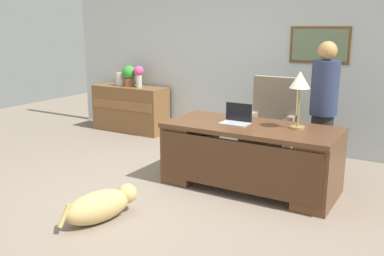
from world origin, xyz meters
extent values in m
plane|color=gray|center=(0.00, 0.00, 0.00)|extent=(12.00, 12.00, 0.00)
cube|color=silver|center=(0.00, 2.60, 1.35)|extent=(7.00, 0.12, 2.70)
cube|color=brown|center=(0.96, 2.52, 1.56)|extent=(0.83, 0.03, 0.51)
cube|color=slate|center=(0.96, 2.50, 1.56)|extent=(0.75, 0.01, 0.43)
cube|color=brown|center=(0.71, 0.80, 0.71)|extent=(1.93, 0.88, 0.05)
cube|color=brown|center=(-0.08, 0.80, 0.34)|extent=(0.36, 0.82, 0.69)
cube|color=brown|center=(1.49, 0.80, 0.34)|extent=(0.36, 0.82, 0.69)
cube|color=#4E2F1C|center=(0.71, 0.39, 0.38)|extent=(1.83, 0.04, 0.55)
cube|color=brown|center=(-2.19, 2.25, 0.40)|extent=(1.35, 0.48, 0.79)
cube|color=brown|center=(-2.19, 2.00, 0.49)|extent=(1.25, 0.02, 0.14)
cube|color=gray|center=(0.60, 1.63, 0.37)|extent=(0.60, 0.58, 0.18)
cylinder|color=black|center=(0.60, 1.63, 0.14)|extent=(0.10, 0.10, 0.28)
cylinder|color=black|center=(0.60, 1.63, 0.03)|extent=(0.52, 0.52, 0.05)
cube|color=gray|center=(0.60, 1.87, 0.81)|extent=(0.60, 0.12, 0.71)
cube|color=gray|center=(0.34, 1.63, 0.57)|extent=(0.08, 0.50, 0.22)
cube|color=gray|center=(0.86, 1.63, 0.57)|extent=(0.08, 0.50, 0.22)
cylinder|color=#262323|center=(1.31, 1.53, 0.40)|extent=(0.26, 0.26, 0.79)
cylinder|color=navy|center=(1.31, 1.53, 1.11)|extent=(0.32, 0.32, 0.64)
sphere|color=tan|center=(1.31, 1.53, 1.54)|extent=(0.22, 0.22, 0.22)
ellipsoid|color=tan|center=(-0.18, -0.76, 0.15)|extent=(0.47, 0.73, 0.30)
sphere|color=tan|center=(-0.09, -0.44, 0.19)|extent=(0.20, 0.20, 0.20)
cylinder|color=tan|center=(-0.27, -1.09, 0.17)|extent=(0.08, 0.15, 0.21)
cube|color=#B2B5BA|center=(0.52, 0.75, 0.74)|extent=(0.32, 0.22, 0.01)
cube|color=black|center=(0.52, 0.86, 0.86)|extent=(0.32, 0.01, 0.21)
cylinder|color=#9E8447|center=(1.19, 0.91, 0.75)|extent=(0.16, 0.16, 0.02)
cylinder|color=#9E8447|center=(1.19, 0.91, 0.97)|extent=(0.02, 0.02, 0.42)
cone|color=silver|center=(1.19, 0.91, 1.27)|extent=(0.22, 0.22, 0.18)
cylinder|color=silver|center=(-1.99, 2.25, 0.90)|extent=(0.11, 0.11, 0.21)
sphere|color=#EE4492|center=(-1.99, 2.25, 1.07)|extent=(0.17, 0.17, 0.17)
cylinder|color=silver|center=(-2.40, 2.25, 0.91)|extent=(0.16, 0.16, 0.22)
cylinder|color=brown|center=(-2.20, 2.25, 0.86)|extent=(0.18, 0.18, 0.14)
sphere|color=green|center=(-2.20, 2.25, 1.03)|extent=(0.24, 0.24, 0.24)
camera|label=1|loc=(2.50, -3.52, 1.82)|focal=39.73mm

